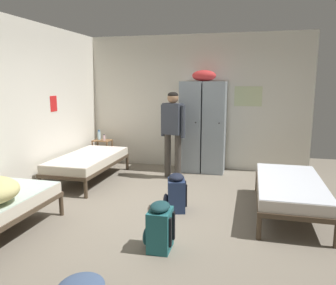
{
  "coord_description": "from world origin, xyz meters",
  "views": [
    {
      "loc": [
        1.19,
        -4.47,
        1.84
      ],
      "look_at": [
        0.0,
        0.25,
        0.95
      ],
      "focal_mm": 35.63,
      "sensor_mm": 36.0,
      "label": 1
    }
  ],
  "objects": [
    {
      "name": "bed_right",
      "position": [
        1.75,
        0.28,
        0.38
      ],
      "size": [
        0.9,
        1.9,
        0.49
      ],
      "color": "#473828",
      "rests_on": "ground_plane"
    },
    {
      "name": "person_traveler",
      "position": [
        -0.25,
        1.62,
        1.0
      ],
      "size": [
        0.5,
        0.31,
        1.65
      ],
      "color": "#3D3833",
      "rests_on": "ground_plane"
    },
    {
      "name": "shelf_unit",
      "position": [
        -2.0,
        2.22,
        0.35
      ],
      "size": [
        0.38,
        0.3,
        0.57
      ],
      "color": "brown",
      "rests_on": "ground_plane"
    },
    {
      "name": "room_backdrop",
      "position": [
        -1.21,
        1.24,
        1.41
      ],
      "size": [
        4.72,
        5.16,
        2.81
      ],
      "color": "silver",
      "rests_on": "ground_plane"
    },
    {
      "name": "bed_left_rear",
      "position": [
        -1.75,
        1.07,
        0.38
      ],
      "size": [
        0.9,
        1.9,
        0.49
      ],
      "color": "#473828",
      "rests_on": "ground_plane"
    },
    {
      "name": "water_bottle",
      "position": [
        -2.08,
        2.24,
        0.67
      ],
      "size": [
        0.07,
        0.07,
        0.22
      ],
      "color": "#B2DBEA",
      "rests_on": "shelf_unit"
    },
    {
      "name": "backpack_navy",
      "position": [
        0.18,
        0.0,
        0.26
      ],
      "size": [
        0.39,
        0.37,
        0.55
      ],
      "color": "navy",
      "rests_on": "ground_plane"
    },
    {
      "name": "locker_bank",
      "position": [
        0.23,
        2.27,
        0.97
      ],
      "size": [
        0.9,
        0.55,
        2.07
      ],
      "color": "#8C99A3",
      "rests_on": "ground_plane"
    },
    {
      "name": "backpack_teal",
      "position": [
        0.25,
        -1.15,
        0.26
      ],
      "size": [
        0.34,
        0.33,
        0.55
      ],
      "color": "#23666B",
      "rests_on": "ground_plane"
    },
    {
      "name": "ground_plane",
      "position": [
        0.0,
        0.0,
        0.0
      ],
      "size": [
        8.15,
        8.15,
        0.0
      ],
      "primitive_type": "plane",
      "color": "gray"
    },
    {
      "name": "lotion_bottle",
      "position": [
        -1.93,
        2.18,
        0.63
      ],
      "size": [
        0.05,
        0.05,
        0.14
      ],
      "color": "beige",
      "rests_on": "shelf_unit"
    }
  ]
}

